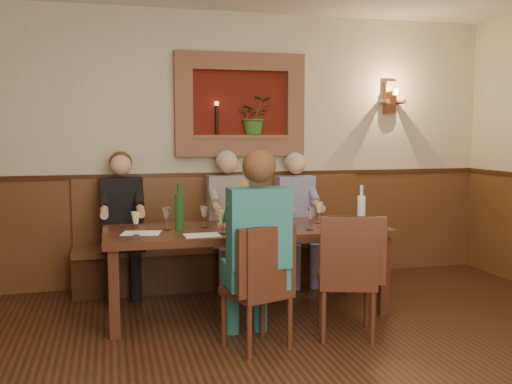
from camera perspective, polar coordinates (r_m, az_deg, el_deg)
The scene contains 29 objects.
room_shell at distance 3.10m, azimuth 7.13°, elevation 11.90°, with size 6.04×6.04×2.82m.
wainscoting at distance 3.23m, azimuth 6.82°, elevation -11.69°, with size 6.02×6.02×1.15m.
wall_niche at distance 5.98m, azimuth -1.20°, elevation 8.28°, with size 1.36×0.30×1.06m.
wall_sconce at distance 6.55m, azimuth 13.29°, elevation 9.12°, with size 0.25×0.20×0.35m.
dining_table at distance 4.93m, azimuth -0.98°, elevation -4.42°, with size 2.40×0.90×0.75m.
bench at distance 5.90m, azimuth -3.12°, elevation -6.13°, with size 3.00×0.45×1.11m.
chair_near_left at distance 4.23m, azimuth 0.19°, elevation -11.90°, with size 0.52×0.52×0.92m.
chair_near_right at distance 4.50m, azimuth 9.01°, elevation -10.73°, with size 0.53×0.53×0.96m.
person_bench_left at distance 5.65m, azimuth -13.19°, elevation -4.33°, with size 0.40×0.49×1.38m.
person_bench_mid at distance 5.76m, azimuth -2.71°, elevation -3.97°, with size 0.40×0.49×1.39m.
person_bench_right at distance 5.95m, azimuth 4.15°, elevation -3.77°, with size 0.39×0.48×1.36m.
person_chair_front at distance 4.18m, azimuth -0.06°, elevation -7.35°, with size 0.43×0.53×1.45m.
spittoon_bucket at distance 4.85m, azimuth -0.96°, elevation -2.10°, with size 0.24×0.24×0.27m, color red.
wine_bottle_green_a at distance 4.91m, azimuth -1.29°, elevation -1.56°, with size 0.08×0.08×0.41m.
wine_bottle_green_b at distance 4.82m, azimuth -7.68°, elevation -1.86°, with size 0.08×0.08×0.40m.
water_bottle at distance 4.92m, azimuth 10.48°, elevation -1.89°, with size 0.08×0.08×0.37m.
tasting_sheet_a at distance 4.73m, azimuth -11.40°, elevation -4.05°, with size 0.30×0.22×0.00m, color white.
tasting_sheet_b at distance 4.86m, azimuth -0.05°, elevation -3.66°, with size 0.28×0.20×0.00m, color white.
tasting_sheet_c at distance 5.18m, azimuth 10.42°, elevation -3.17°, with size 0.27×0.19×0.00m, color white.
tasting_sheet_d at distance 4.57m, azimuth -5.39°, elevation -4.32°, with size 0.28×0.20×0.00m, color white.
wine_glass_0 at distance 4.84m, azimuth -8.91°, elevation -2.65°, with size 0.08×0.08×0.19m, color white, non-canonical shape.
wine_glass_1 at distance 4.72m, azimuth -0.74°, elevation -2.79°, with size 0.08×0.08×0.19m, color #E2DC87, non-canonical shape.
wine_glass_2 at distance 5.04m, azimuth 1.67°, elevation -2.24°, with size 0.08×0.08×0.19m, color #E2DC87, non-canonical shape.
wine_glass_3 at distance 4.80m, azimuth 5.42°, elevation -2.67°, with size 0.08×0.08×0.19m, color white, non-canonical shape.
wine_glass_4 at distance 4.62m, azimuth -11.93°, elevation -3.12°, with size 0.08×0.08×0.19m, color #E2DC87, non-canonical shape.
wine_glass_5 at distance 4.61m, azimuth -3.41°, elevation -3.02°, with size 0.08×0.08×0.19m, color #E2DC87, non-canonical shape.
wine_glass_6 at distance 5.18m, azimuth 6.31°, elevation -2.05°, with size 0.08×0.08×0.19m, color #E2DC87, non-canonical shape.
wine_glass_7 at distance 4.91m, azimuth -5.17°, elevation -2.48°, with size 0.08×0.08×0.19m, color white, non-canonical shape.
wine_glass_8 at distance 5.10m, azimuth 10.54°, elevation -2.25°, with size 0.08×0.08×0.19m, color white, non-canonical shape.
Camera 1 is at (-1.13, -2.87, 1.57)m, focal length 40.00 mm.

